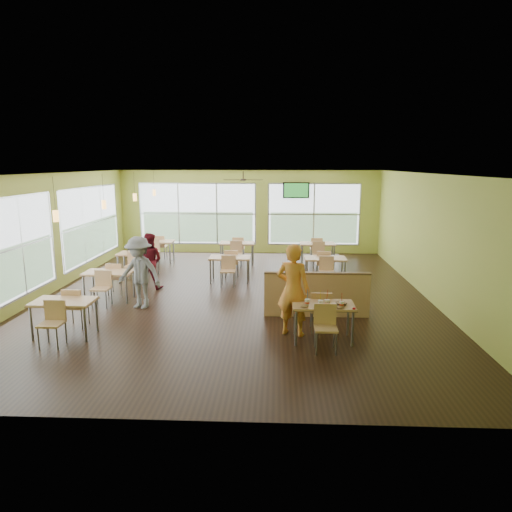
% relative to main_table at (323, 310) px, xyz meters
% --- Properties ---
extents(room, '(12.00, 12.04, 3.20)m').
position_rel_main_table_xyz_m(room, '(-2.00, 3.00, 0.97)').
color(room, black).
rests_on(room, ground).
extents(window_bays, '(9.24, 10.24, 2.38)m').
position_rel_main_table_xyz_m(window_bays, '(-4.65, 6.08, 0.85)').
color(window_bays, white).
rests_on(window_bays, room).
extents(main_table, '(1.22, 1.52, 0.87)m').
position_rel_main_table_xyz_m(main_table, '(0.00, 0.00, 0.00)').
color(main_table, '#DEAA77').
rests_on(main_table, floor).
extents(half_wall_divider, '(2.40, 0.14, 1.04)m').
position_rel_main_table_xyz_m(half_wall_divider, '(0.00, 1.45, -0.11)').
color(half_wall_divider, '#DEAA77').
rests_on(half_wall_divider, floor).
extents(dining_tables, '(6.92, 8.72, 0.87)m').
position_rel_main_table_xyz_m(dining_tables, '(-3.05, 4.71, -0.00)').
color(dining_tables, '#DEAA77').
rests_on(dining_tables, floor).
extents(pendant_lights, '(0.11, 7.31, 0.86)m').
position_rel_main_table_xyz_m(pendant_lights, '(-5.20, 3.68, 1.82)').
color(pendant_lights, '#2D2119').
rests_on(pendant_lights, ceiling).
extents(ceiling_fan, '(1.25, 1.25, 0.29)m').
position_rel_main_table_xyz_m(ceiling_fan, '(-2.00, 6.00, 2.32)').
color(ceiling_fan, '#2D2119').
rests_on(ceiling_fan, ceiling).
extents(tv_backwall, '(1.00, 0.07, 0.60)m').
position_rel_main_table_xyz_m(tv_backwall, '(-0.20, 8.90, 1.82)').
color(tv_backwall, black).
rests_on(tv_backwall, wall_back).
extents(man_plaid, '(0.81, 0.66, 1.90)m').
position_rel_main_table_xyz_m(man_plaid, '(-0.58, 0.29, 0.32)').
color(man_plaid, '#F44A1B').
rests_on(man_plaid, floor).
extents(patron_maroon, '(0.84, 0.69, 1.57)m').
position_rel_main_table_xyz_m(patron_maroon, '(-4.47, 3.65, 0.16)').
color(patron_maroon, maroon).
rests_on(patron_maroon, floor).
extents(patron_grey, '(1.27, 0.94, 1.75)m').
position_rel_main_table_xyz_m(patron_grey, '(-4.21, 1.90, 0.24)').
color(patron_grey, slate).
rests_on(patron_grey, floor).
extents(cup_blue, '(0.10, 0.10, 0.36)m').
position_rel_main_table_xyz_m(cup_blue, '(-0.33, -0.14, 0.19)').
color(cup_blue, white).
rests_on(cup_blue, main_table).
extents(cup_yellow, '(0.10, 0.10, 0.37)m').
position_rel_main_table_xyz_m(cup_yellow, '(-0.08, -0.20, 0.19)').
color(cup_yellow, white).
rests_on(cup_yellow, main_table).
extents(cup_red_near, '(0.10, 0.10, 0.37)m').
position_rel_main_table_xyz_m(cup_red_near, '(0.05, -0.17, 0.19)').
color(cup_red_near, white).
rests_on(cup_red_near, main_table).
extents(cup_red_far, '(0.09, 0.09, 0.31)m').
position_rel_main_table_xyz_m(cup_red_far, '(0.32, -0.21, 0.18)').
color(cup_red_far, white).
rests_on(cup_red_far, main_table).
extents(food_basket, '(0.22, 0.22, 0.05)m').
position_rel_main_table_xyz_m(food_basket, '(0.35, -0.04, 0.15)').
color(food_basket, black).
rests_on(food_basket, main_table).
extents(ketchup_cup, '(0.06, 0.06, 0.03)m').
position_rel_main_table_xyz_m(ketchup_cup, '(0.55, -0.30, 0.13)').
color(ketchup_cup, '#B20109').
rests_on(ketchup_cup, main_table).
extents(wrapper_left, '(0.20, 0.19, 0.04)m').
position_rel_main_table_xyz_m(wrapper_left, '(-0.39, -0.21, 0.14)').
color(wrapper_left, tan).
rests_on(wrapper_left, main_table).
extents(wrapper_mid, '(0.28, 0.26, 0.06)m').
position_rel_main_table_xyz_m(wrapper_mid, '(0.03, 0.04, 0.15)').
color(wrapper_mid, tan).
rests_on(wrapper_mid, main_table).
extents(wrapper_right, '(0.17, 0.16, 0.04)m').
position_rel_main_table_xyz_m(wrapper_right, '(0.29, -0.24, 0.14)').
color(wrapper_right, tan).
rests_on(wrapper_right, main_table).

